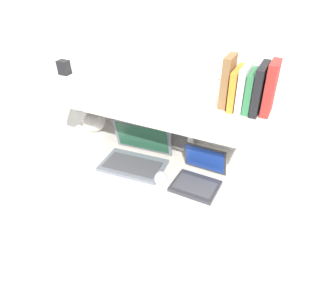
% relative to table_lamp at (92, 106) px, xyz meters
% --- Properties ---
extents(ground_plane, '(12.00, 12.00, 0.00)m').
position_rel_table_lamp_xyz_m(ground_plane, '(0.50, -0.53, -0.96)').
color(ground_plane, '#B2AD9E').
extents(wall_back, '(6.00, 0.05, 2.40)m').
position_rel_table_lamp_xyz_m(wall_back, '(0.50, 0.21, 0.24)').
color(wall_back, white).
rests_on(wall_back, ground_plane).
extents(desk, '(1.32, 0.68, 0.77)m').
position_rel_table_lamp_xyz_m(desk, '(0.50, -0.19, -0.58)').
color(desk, silver).
rests_on(desk, ground_plane).
extents(back_riser, '(1.32, 0.04, 1.18)m').
position_rel_table_lamp_xyz_m(back_riser, '(0.50, 0.17, -0.37)').
color(back_riser, white).
rests_on(back_riser, ground_plane).
extents(shelf, '(1.32, 0.61, 0.03)m').
position_rel_table_lamp_xyz_m(shelf, '(0.50, -0.12, 0.23)').
color(shelf, silver).
rests_on(shelf, back_riser).
extents(table_lamp, '(0.22, 0.22, 0.32)m').
position_rel_table_lamp_xyz_m(table_lamp, '(0.00, 0.00, 0.00)').
color(table_lamp, white).
rests_on(table_lamp, desk).
extents(laptop_large, '(0.38, 0.31, 0.22)m').
position_rel_table_lamp_xyz_m(laptop_large, '(0.45, -0.21, -0.14)').
color(laptop_large, slate).
rests_on(laptop_large, desk).
extents(laptop_small, '(0.25, 0.25, 0.20)m').
position_rel_table_lamp_xyz_m(laptop_small, '(0.85, -0.23, -0.14)').
color(laptop_small, '#333338').
rests_on(laptop_small, desk).
extents(computer_mouse, '(0.11, 0.13, 0.04)m').
position_rel_table_lamp_xyz_m(computer_mouse, '(0.66, -0.30, -0.17)').
color(computer_mouse, white).
rests_on(computer_mouse, desk).
extents(router_box, '(0.13, 0.09, 0.16)m').
position_rel_table_lamp_xyz_m(router_box, '(0.63, 0.06, -0.11)').
color(router_box, white).
rests_on(router_box, desk).
extents(book_red, '(0.04, 0.13, 0.23)m').
position_rel_table_lamp_xyz_m(book_red, '(1.11, -0.12, 0.36)').
color(book_red, '#A82823').
rests_on(book_red, shelf).
extents(book_black, '(0.03, 0.18, 0.22)m').
position_rel_table_lamp_xyz_m(book_black, '(1.07, -0.12, 0.35)').
color(book_black, black).
rests_on(book_black, shelf).
extents(book_green, '(0.03, 0.16, 0.18)m').
position_rel_table_lamp_xyz_m(book_green, '(1.03, -0.12, 0.34)').
color(book_green, '#2D7042').
rests_on(book_green, shelf).
extents(book_white, '(0.03, 0.18, 0.20)m').
position_rel_table_lamp_xyz_m(book_white, '(1.00, -0.12, 0.35)').
color(book_white, silver).
rests_on(book_white, shelf).
extents(book_orange, '(0.03, 0.17, 0.19)m').
position_rel_table_lamp_xyz_m(book_orange, '(0.96, -0.12, 0.34)').
color(book_orange, orange).
rests_on(book_orange, shelf).
extents(book_brown, '(0.04, 0.12, 0.24)m').
position_rel_table_lamp_xyz_m(book_brown, '(0.92, -0.12, 0.36)').
color(book_brown, brown).
rests_on(book_brown, shelf).
extents(shelf_gadget, '(0.06, 0.05, 0.08)m').
position_rel_table_lamp_xyz_m(shelf_gadget, '(-0.06, -0.12, 0.29)').
color(shelf_gadget, black).
rests_on(shelf_gadget, shelf).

